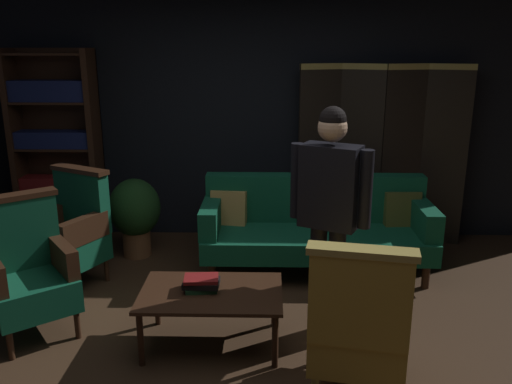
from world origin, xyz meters
The scene contains 14 objects.
ground_plane centered at (0.00, 0.00, 0.00)m, with size 10.00×10.00×0.00m, color #3D2819.
back_wall centered at (0.00, 2.45, 1.40)m, with size 7.20×0.10×2.80m, color black.
folding_screen centered at (1.28, 2.20, 0.99)m, with size 1.76×0.22×1.90m.
bookshelf centered at (-2.15, 2.20, 1.08)m, with size 0.90×0.32×2.05m.
velvet_couch centered at (0.55, 1.45, 0.45)m, with size 2.12×0.78×0.88m.
coffee_table centered at (-0.30, 0.11, 0.37)m, with size 1.00×0.64×0.42m.
armchair_gilt_accent centered at (0.64, -0.44, 0.49)m, with size 0.67×0.67×1.04m.
armchair_wing_left centered at (-1.65, 1.09, 0.49)m, with size 0.78×0.78×1.04m.
armchair_wing_right centered at (-1.66, 0.26, 0.49)m, with size 0.81×0.81×1.04m.
standing_figure centered at (0.53, 0.26, 1.03)m, with size 0.54×0.37×1.70m.
potted_plant centered at (-1.24, 1.73, 0.46)m, with size 0.51×0.51×0.80m.
book_green_cloth centered at (-0.37, 0.12, 0.44)m, with size 0.22×0.15×0.03m, color #1E4C28.
book_black_cloth centered at (-0.37, 0.12, 0.47)m, with size 0.25×0.16×0.04m, color black.
book_red_leather centered at (-0.37, 0.12, 0.51)m, with size 0.24×0.16×0.03m, color maroon.
Camera 1 is at (0.09, -3.24, 2.11)m, focal length 36.81 mm.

